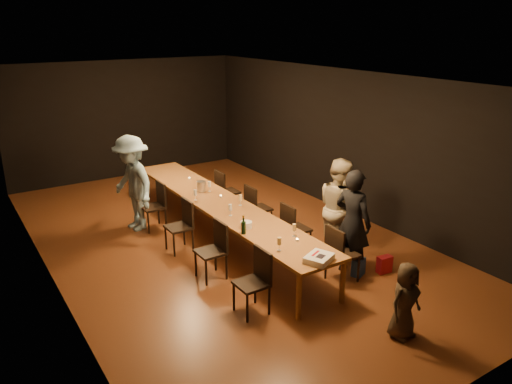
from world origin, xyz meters
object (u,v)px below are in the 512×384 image
woman_birthday (353,222)px  chair_right_0 (343,254)px  man_blue (133,183)px  plate_stack (246,225)px  chair_right_1 (296,228)px  birthday_cake (319,258)px  woman_tan (339,208)px  chair_left_1 (211,251)px  chair_right_3 (228,191)px  chair_left_0 (251,283)px  child (405,301)px  ice_bucket (201,186)px  chair_left_2 (179,226)px  table (220,205)px  champagne_bottle (244,225)px  chair_right_2 (259,208)px  chair_left_3 (153,206)px

woman_birthday → chair_right_0: bearing=99.6°
man_blue → plate_stack: size_ratio=9.97×
man_blue → chair_right_1: bearing=29.6°
birthday_cake → woman_tan: bearing=15.9°
chair_left_1 → birthday_cake: 1.86m
chair_right_0 → woman_birthday: (0.30, 0.13, 0.41)m
chair_right_3 → chair_left_0: 3.98m
child → birthday_cake: size_ratio=2.16×
chair_left_1 → ice_bucket: bearing=-23.5°
chair_left_2 → man_blue: 1.51m
table → woman_birthday: size_ratio=3.42×
woman_birthday → child: size_ratio=1.68×
champagne_bottle → ice_bucket: champagne_bottle is taller
chair_left_0 → plate_stack: chair_left_0 is taller
chair_right_3 → plate_stack: chair_right_3 is taller
chair_right_1 → birthday_cake: (-0.86, -1.63, 0.33)m
chair_right_2 → woman_birthday: woman_birthday is taller
chair_left_1 → chair_right_0: bearing=-125.2°
chair_right_1 → birthday_cake: chair_right_1 is taller
chair_left_0 → woman_birthday: 2.05m
chair_left_0 → child: bearing=-138.8°
chair_right_0 → child: child is taller
birthday_cake → ice_bucket: 3.60m
chair_left_2 → champagne_bottle: size_ratio=3.02×
chair_left_2 → chair_left_3: (0.00, 1.20, 0.00)m
chair_right_0 → chair_right_2: size_ratio=1.00×
woman_tan → chair_left_2: bearing=71.9°
plate_stack → chair_left_1: bearing=173.2°
woman_birthday → child: (-0.65, -1.68, -0.36)m
chair_right_2 → plate_stack: size_ratio=4.93×
woman_birthday → chair_right_2: bearing=-6.9°
chair_right_3 → child: size_ratio=0.89×
woman_tan → ice_bucket: bearing=48.3°
chair_right_3 → chair_left_3: same height
chair_right_3 → ice_bucket: (-0.85, -0.43, 0.39)m
chair_right_0 → man_blue: 4.32m
chair_right_2 → chair_right_0: bearing=-0.0°
chair_right_2 → birthday_cake: 2.97m
chair_left_3 → man_blue: bearing=56.2°
chair_right_0 → woman_birthday: size_ratio=0.53×
chair_left_3 → birthday_cake: chair_left_3 is taller
champagne_bottle → chair_left_3: bearing=99.8°
chair_left_2 → chair_left_3: same height
table → chair_right_3: 1.49m
chair_left_3 → chair_right_0: bearing=-154.7°
chair_right_0 → chair_left_2: (-1.70, 2.40, 0.00)m
chair_left_2 → plate_stack: chair_left_2 is taller
chair_right_0 → chair_left_2: bearing=-144.7°
chair_left_3 → man_blue: 0.60m
chair_left_2 → child: size_ratio=0.89×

